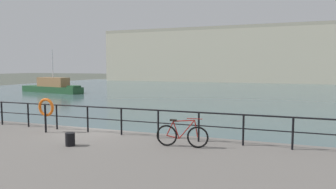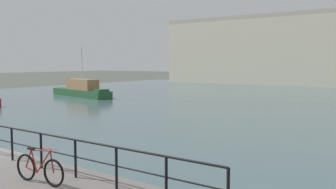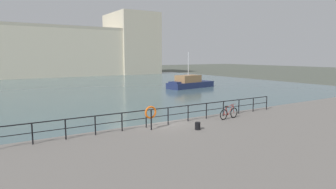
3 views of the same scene
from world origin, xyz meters
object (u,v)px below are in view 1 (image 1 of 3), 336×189
parked_bicycle (182,135)px  mooring_bollard (70,139)px  harbor_building (273,54)px  moored_white_yacht (53,87)px  life_ring_stand (46,108)px

parked_bicycle → mooring_bollard: 3.78m
harbor_building → moored_white_yacht: (-26.63, -39.56, -5.50)m
moored_white_yacht → mooring_bollard: size_ratio=23.02×
harbor_building → moored_white_yacht: bearing=-123.9°
moored_white_yacht → parked_bicycle: 34.12m
harbor_building → moored_white_yacht: size_ratio=6.41×
parked_bicycle → life_ring_stand: size_ratio=1.27×
moored_white_yacht → parked_bicycle: moored_white_yacht is taller
moored_white_yacht → mooring_bollard: 32.41m
parked_bicycle → life_ring_stand: (-5.89, 0.31, 0.59)m
mooring_bollard → life_ring_stand: (-2.29, 1.46, 0.75)m
harbor_building → mooring_bollard: 64.14m
parked_bicycle → mooring_bollard: bearing=-167.8°
harbor_building → life_ring_stand: harbor_building is taller
harbor_building → parked_bicycle: 62.79m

